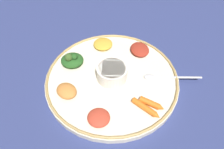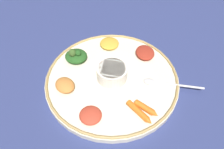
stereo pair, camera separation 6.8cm
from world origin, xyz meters
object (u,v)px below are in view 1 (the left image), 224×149
(center_bowl, at_px, (112,72))
(greens_pile, at_px, (72,59))
(spoon, at_px, (164,77))
(carrot_near_spoon, at_px, (146,108))
(carrot_outer, at_px, (152,104))

(center_bowl, relative_size, greens_pile, 1.01)
(spoon, relative_size, greens_pile, 1.81)
(spoon, xyz_separation_m, carrot_near_spoon, (0.14, -0.01, 0.00))
(spoon, xyz_separation_m, greens_pile, (0.07, -0.29, 0.01))
(carrot_near_spoon, relative_size, carrot_outer, 1.23)
(carrot_near_spoon, bearing_deg, spoon, 174.74)
(center_bowl, xyz_separation_m, greens_pile, (-0.00, -0.15, -0.01))
(spoon, distance_m, greens_pile, 0.30)
(carrot_near_spoon, xyz_separation_m, carrot_outer, (-0.02, 0.01, 0.00))
(spoon, bearing_deg, greens_pile, -77.25)
(center_bowl, xyz_separation_m, carrot_near_spoon, (0.07, 0.14, -0.02))
(center_bowl, bearing_deg, spoon, 114.56)
(spoon, bearing_deg, carrot_near_spoon, -5.26)
(spoon, distance_m, carrot_near_spoon, 0.14)
(spoon, distance_m, carrot_outer, 0.11)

